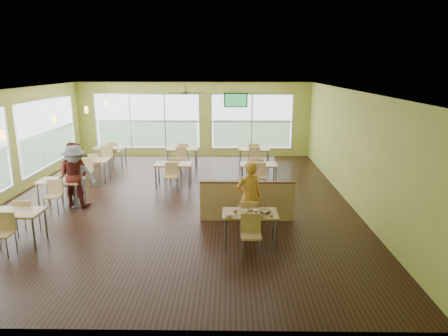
{
  "coord_description": "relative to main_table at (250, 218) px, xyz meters",
  "views": [
    {
      "loc": [
        1.55,
        -11.19,
        3.85
      ],
      "look_at": [
        1.4,
        -0.75,
        1.18
      ],
      "focal_mm": 32.0,
      "sensor_mm": 36.0,
      "label": 1
    }
  ],
  "objects": [
    {
      "name": "wrapper_right",
      "position": [
        0.19,
        -0.3,
        0.14
      ],
      "size": [
        0.19,
        0.18,
        0.04
      ],
      "primitive_type": "ellipsoid",
      "rotation": [
        0.0,
        0.0,
        0.35
      ],
      "color": "olive",
      "rests_on": "main_table"
    },
    {
      "name": "tv_backwall",
      "position": [
        -0.2,
        8.9,
        1.82
      ],
      "size": [
        1.0,
        0.07,
        0.6
      ],
      "color": "black",
      "rests_on": "wall_back"
    },
    {
      "name": "dining_tables",
      "position": [
        -3.05,
        4.71,
        -0.0
      ],
      "size": [
        6.92,
        8.72,
        0.87
      ],
      "color": "tan",
      "rests_on": "floor"
    },
    {
      "name": "patron_grey",
      "position": [
        -4.7,
        2.35,
        0.26
      ],
      "size": [
        1.22,
        0.8,
        1.78
      ],
      "primitive_type": "imported",
      "rotation": [
        0.0,
        0.0,
        0.12
      ],
      "color": "slate",
      "rests_on": "floor"
    },
    {
      "name": "wrapper_mid",
      "position": [
        -0.02,
        0.11,
        0.14
      ],
      "size": [
        0.19,
        0.17,
        0.04
      ],
      "primitive_type": "ellipsoid",
      "rotation": [
        0.0,
        0.0,
        0.08
      ],
      "color": "olive",
      "rests_on": "main_table"
    },
    {
      "name": "man_plaid",
      "position": [
        0.01,
        0.74,
        0.23
      ],
      "size": [
        0.74,
        0.62,
        1.73
      ],
      "primitive_type": "imported",
      "rotation": [
        0.0,
        0.0,
        3.52
      ],
      "color": "#CB5E16",
      "rests_on": "floor"
    },
    {
      "name": "cup_blue",
      "position": [
        -0.32,
        -0.11,
        0.19
      ],
      "size": [
        0.1,
        0.1,
        0.36
      ],
      "color": "white",
      "rests_on": "main_table"
    },
    {
      "name": "cup_red_near",
      "position": [
        0.11,
        -0.13,
        0.19
      ],
      "size": [
        0.09,
        0.09,
        0.34
      ],
      "color": "white",
      "rests_on": "main_table"
    },
    {
      "name": "ketchup_cup",
      "position": [
        0.45,
        -0.25,
        0.13
      ],
      "size": [
        0.06,
        0.06,
        0.03
      ],
      "primitive_type": "cylinder",
      "color": "#B10012",
      "rests_on": "main_table"
    },
    {
      "name": "cup_yellow",
      "position": [
        -0.09,
        -0.22,
        0.19
      ],
      "size": [
        0.09,
        0.09,
        0.34
      ],
      "color": "white",
      "rests_on": "main_table"
    },
    {
      "name": "pendant_lights",
      "position": [
        -5.2,
        3.68,
        1.82
      ],
      "size": [
        0.11,
        7.31,
        0.86
      ],
      "color": "#2D2119",
      "rests_on": "ceiling"
    },
    {
      "name": "patron_maroon",
      "position": [
        -4.8,
        2.49,
        0.28
      ],
      "size": [
        1.0,
        0.84,
        1.83
      ],
      "primitive_type": "imported",
      "rotation": [
        0.0,
        0.0,
        2.97
      ],
      "color": "#5A1C15",
      "rests_on": "floor"
    },
    {
      "name": "window_bays",
      "position": [
        -4.65,
        6.08,
        0.85
      ],
      "size": [
        9.24,
        10.24,
        2.38
      ],
      "color": "white",
      "rests_on": "room"
    },
    {
      "name": "wrapper_left",
      "position": [
        -0.46,
        -0.26,
        0.14
      ],
      "size": [
        0.2,
        0.19,
        0.04
      ],
      "primitive_type": "ellipsoid",
      "rotation": [
        0.0,
        0.0,
        -0.37
      ],
      "color": "olive",
      "rests_on": "main_table"
    },
    {
      "name": "half_wall_divider",
      "position": [
        0.0,
        1.45,
        -0.11
      ],
      "size": [
        2.4,
        0.14,
        1.04
      ],
      "color": "tan",
      "rests_on": "floor"
    },
    {
      "name": "ceiling_fan",
      "position": [
        -2.0,
        6.0,
        2.32
      ],
      "size": [
        1.25,
        1.25,
        0.29
      ],
      "color": "#2D2119",
      "rests_on": "ceiling"
    },
    {
      "name": "room",
      "position": [
        -2.0,
        3.0,
        0.97
      ],
      "size": [
        12.0,
        12.04,
        3.2
      ],
      "color": "black",
      "rests_on": "ground"
    },
    {
      "name": "food_basket",
      "position": [
        0.32,
        0.01,
        0.15
      ],
      "size": [
        0.27,
        0.27,
        0.06
      ],
      "color": "black",
      "rests_on": "main_table"
    },
    {
      "name": "main_table",
      "position": [
        0.0,
        0.0,
        0.0
      ],
      "size": [
        1.22,
        1.52,
        0.87
      ],
      "color": "tan",
      "rests_on": "floor"
    },
    {
      "name": "cup_red_far",
      "position": [
        0.31,
        -0.2,
        0.18
      ],
      "size": [
        0.08,
        0.08,
        0.3
      ],
      "color": "white",
      "rests_on": "main_table"
    }
  ]
}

